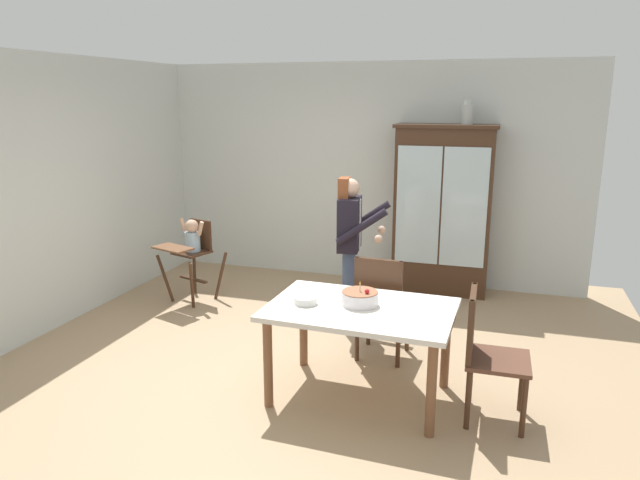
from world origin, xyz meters
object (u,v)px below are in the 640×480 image
high_chair_with_toddler (192,245)px  serving_bowl (306,300)px  adult_person (350,235)px  dining_table (360,319)px  birthday_cake (360,298)px  ceramic_vase (467,114)px  dining_chair_right_end (484,347)px  china_cabinet (442,210)px  dining_chair_far_side (381,301)px

high_chair_with_toddler → serving_bowl: (1.92, -1.63, 0.11)m
adult_person → dining_table: (0.43, -1.33, -0.33)m
adult_person → dining_table: size_ratio=1.08×
dining_table → birthday_cake: size_ratio=5.08×
ceramic_vase → high_chair_with_toddler: 3.43m
ceramic_vase → birthday_cake: bearing=-101.2°
serving_bowl → dining_chair_right_end: dining_chair_right_end is taller
china_cabinet → dining_table: 2.81m
high_chair_with_toddler → dining_chair_far_side: size_ratio=0.99×
adult_person → dining_chair_far_side: size_ratio=1.59×
china_cabinet → ceramic_vase: ceramic_vase is taller
birthday_cake → adult_person: bearing=108.0°
ceramic_vase → birthday_cake: (-0.54, -2.73, -1.31)m
birthday_cake → serving_bowl: birthday_cake is taller
serving_bowl → dining_chair_right_end: 1.35m
dining_table → birthday_cake: 0.16m
serving_bowl → dining_chair_far_side: size_ratio=0.19×
china_cabinet → serving_bowl: 2.93m
high_chair_with_toddler → birthday_cake: bearing=-15.4°
birthday_cake → serving_bowl: (-0.40, -0.10, -0.03)m
high_chair_with_toddler → dining_table: 2.82m
serving_bowl → dining_chair_far_side: dining_chair_far_side is taller
ceramic_vase → dining_chair_far_side: ceramic_vase is taller
china_cabinet → birthday_cake: size_ratio=7.08×
dining_table → dining_chair_right_end: bearing=-2.0°
birthday_cake → china_cabinet: bearing=83.2°
high_chair_with_toddler → serving_bowl: bearing=-22.3°
china_cabinet → high_chair_with_toddler: 2.93m
china_cabinet → dining_table: china_cabinet is taller
serving_bowl → ceramic_vase: bearing=71.6°
dining_chair_far_side → adult_person: bearing=-51.9°
ceramic_vase → birthday_cake: 3.08m
adult_person → dining_chair_right_end: (1.35, -1.36, -0.41)m
ceramic_vase → china_cabinet: bearing=-179.0°
birthday_cake → dining_chair_right_end: bearing=-4.8°
high_chair_with_toddler → adult_person: size_ratio=0.62×
adult_person → birthday_cake: 1.36m
dining_table → dining_chair_far_side: bearing=88.5°
china_cabinet → birthday_cake: bearing=-96.8°
dining_chair_far_side → high_chair_with_toddler: bearing=-17.6°
china_cabinet → dining_chair_far_side: size_ratio=2.07×
birthday_cake → dining_chair_right_end: (0.93, -0.08, -0.24)m
high_chair_with_toddler → adult_person: 1.95m
dining_chair_far_side → dining_table: bearing=91.6°
dining_chair_right_end → ceramic_vase: bearing=7.0°
dining_table → china_cabinet: bearing=83.7°
dining_table → dining_chair_far_side: dining_chair_far_side is taller
high_chair_with_toddler → dining_chair_right_end: bearing=-8.3°
ceramic_vase → high_chair_with_toddler: ceramic_vase is taller
dining_chair_right_end → dining_chair_far_side: bearing=50.7°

